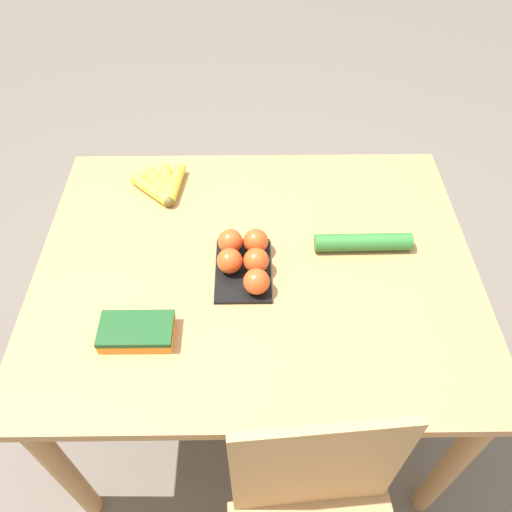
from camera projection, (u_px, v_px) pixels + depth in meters
ground_plane at (256, 387)px, 1.99m from camera, size 12.00×12.00×0.00m
dining_table at (256, 285)px, 1.48m from camera, size 1.23×0.98×0.77m
banana_bunch at (163, 186)px, 1.59m from camera, size 0.18×0.18×0.04m
tomato_pack at (245, 259)px, 1.37m from camera, size 0.15×0.23×0.08m
carrot_bag at (137, 331)px, 1.23m from camera, size 0.18×0.10×0.04m
cucumber_near at (363, 242)px, 1.42m from camera, size 0.28×0.05×0.05m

